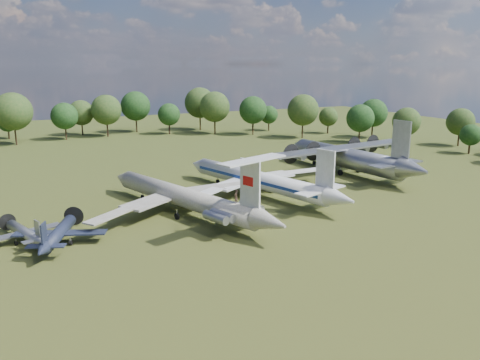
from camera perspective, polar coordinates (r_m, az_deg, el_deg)
name	(u,v)px	position (r m, az deg, el deg)	size (l,w,h in m)	color
ground	(171,214)	(76.09, -8.37, -4.16)	(300.00, 300.00, 0.00)	#294316
il62_airliner	(183,201)	(75.60, -6.96, -2.50)	(34.28, 44.56, 4.37)	silver
tu104_jet	(257,183)	(86.10, 2.14, -0.35)	(33.11, 44.14, 4.41)	silver
an12_transport	(346,160)	(105.73, 12.81, 2.35)	(38.49, 43.02, 5.66)	#95979C
small_prop_west	(59,236)	(67.12, -21.20, -6.39)	(12.18, 16.60, 2.44)	black
small_prop_northwest	(25,235)	(69.93, -24.75, -6.09)	(10.32, 14.08, 2.06)	#999CA1
person_on_il62	(236,197)	(65.81, -0.48, -2.03)	(0.71, 0.46, 1.94)	brown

